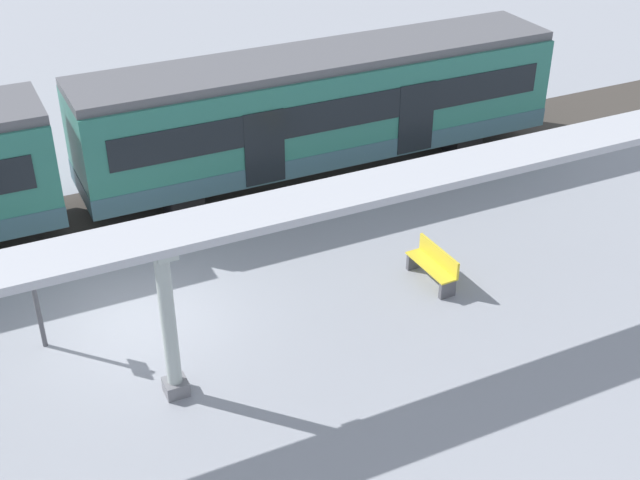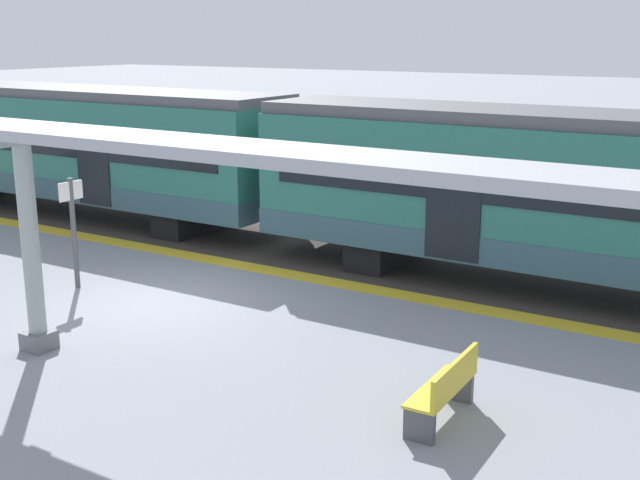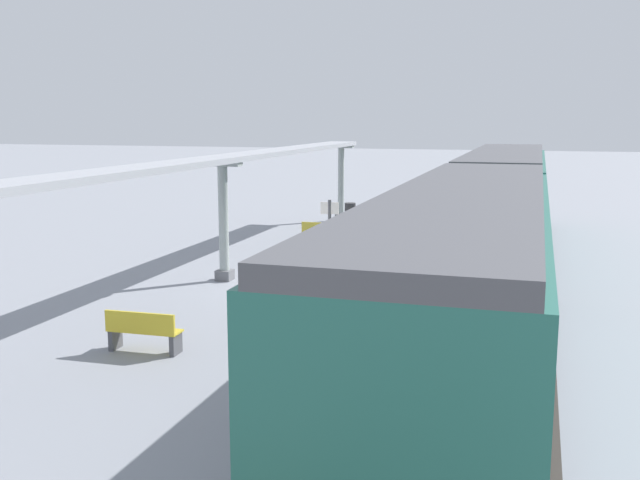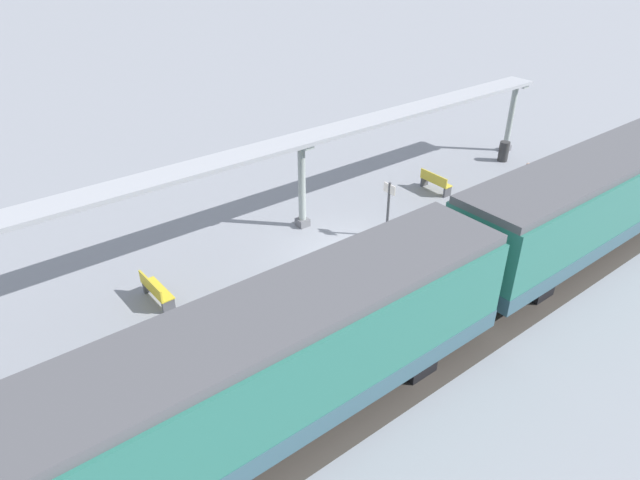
# 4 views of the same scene
# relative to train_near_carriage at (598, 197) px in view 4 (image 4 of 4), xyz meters

# --- Properties ---
(ground_plane) EXTENTS (176.00, 176.00, 0.00)m
(ground_plane) POSITION_rel_train_near_carriage_xyz_m (4.73, 7.54, -1.83)
(ground_plane) COLOR gray
(tactile_edge_strip) EXTENTS (0.53, 32.80, 0.01)m
(tactile_edge_strip) POSITION_rel_train_near_carriage_xyz_m (1.86, 7.54, -1.83)
(tactile_edge_strip) COLOR gold
(tactile_edge_strip) RESTS_ON ground
(trackbed) EXTENTS (3.20, 44.80, 0.01)m
(trackbed) POSITION_rel_train_near_carriage_xyz_m (-0.01, 7.54, -1.83)
(trackbed) COLOR #38332D
(trackbed) RESTS_ON ground
(train_near_carriage) EXTENTS (2.65, 13.59, 3.48)m
(train_near_carriage) POSITION_rel_train_near_carriage_xyz_m (0.00, 0.00, 0.00)
(train_near_carriage) COLOR #286B5D
(train_near_carriage) RESTS_ON ground
(train_far_carriage) EXTENTS (2.65, 13.59, 3.48)m
(train_far_carriage) POSITION_rel_train_near_carriage_xyz_m (0.00, 14.17, 0.00)
(train_far_carriage) COLOR #286B5D
(train_far_carriage) RESTS_ON ground
(canopy_pillar_nearest) EXTENTS (1.10, 0.44, 3.41)m
(canopy_pillar_nearest) POSITION_rel_train_near_carriage_xyz_m (7.42, -5.33, -0.10)
(canopy_pillar_nearest) COLOR slate
(canopy_pillar_nearest) RESTS_ON ground
(canopy_pillar_second) EXTENTS (1.10, 0.44, 3.41)m
(canopy_pillar_second) POSITION_rel_train_near_carriage_xyz_m (7.42, 7.50, -0.10)
(canopy_pillar_second) COLOR slate
(canopy_pillar_second) RESTS_ON ground
(canopy_beam) EXTENTS (1.20, 26.43, 0.16)m
(canopy_beam) POSITION_rel_train_near_carriage_xyz_m (7.42, 7.49, 1.65)
(canopy_beam) COLOR #A8AAB2
(canopy_beam) RESTS_ON canopy_pillar_nearest
(bench_near_end) EXTENTS (1.51, 0.48, 0.86)m
(bench_near_end) POSITION_rel_train_near_carriage_xyz_m (6.38, 1.16, -1.39)
(bench_near_end) COLOR gold
(bench_near_end) RESTS_ON ground
(bench_mid_platform) EXTENTS (1.51, 0.49, 0.86)m
(bench_mid_platform) POSITION_rel_train_near_carriage_xyz_m (6.28, 13.97, -1.39)
(bench_mid_platform) COLOR gold
(bench_mid_platform) RESTS_ON ground
(trash_bin) EXTENTS (0.48, 0.48, 0.97)m
(trash_bin) POSITION_rel_train_near_carriage_xyz_m (6.67, -4.07, -1.35)
(trash_bin) COLOR #323233
(trash_bin) RESTS_ON ground
(platform_info_sign) EXTENTS (0.56, 0.10, 2.20)m
(platform_info_sign) POSITION_rel_train_near_carriage_xyz_m (4.85, 5.50, -0.50)
(platform_info_sign) COLOR #4C4C51
(platform_info_sign) RESTS_ON ground
(passenger_waiting_near_edge) EXTENTS (0.50, 0.48, 1.65)m
(passenger_waiting_near_edge) POSITION_rel_train_near_carriage_xyz_m (3.56, -1.17, -0.80)
(passenger_waiting_near_edge) COLOR gray
(passenger_waiting_near_edge) RESTS_ON ground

